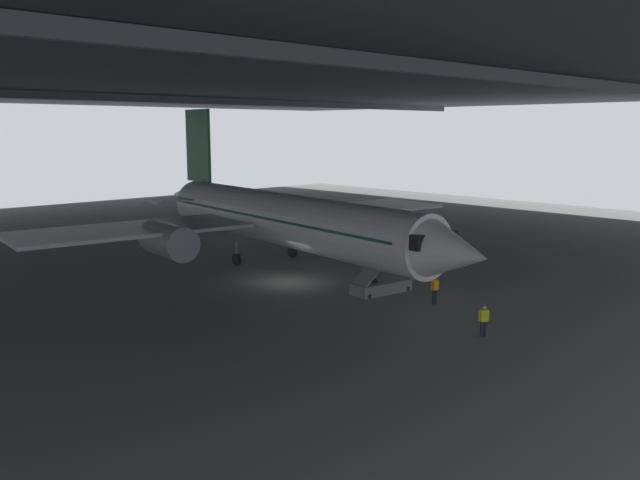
% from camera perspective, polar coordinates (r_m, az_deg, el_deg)
% --- Properties ---
extents(ground_plane, '(110.00, 110.00, 0.00)m').
position_cam_1_polar(ground_plane, '(42.89, -2.58, -3.65)').
color(ground_plane, slate).
extents(hangar_structure, '(121.00, 99.00, 14.50)m').
position_cam_1_polar(hangar_structure, '(53.03, -12.88, 13.76)').
color(hangar_structure, '#4C4F54').
rests_on(hangar_structure, ground_plane).
extents(airplane_main, '(35.78, 36.85, 11.52)m').
position_cam_1_polar(airplane_main, '(47.17, -3.47, 1.84)').
color(airplane_main, white).
rests_on(airplane_main, ground_plane).
extents(boarding_stairs, '(4.34, 1.93, 4.67)m').
position_cam_1_polar(boarding_stairs, '(40.09, 5.41, -3.55)').
color(boarding_stairs, slate).
rests_on(boarding_stairs, ground_plane).
extents(crew_worker_near_nose, '(0.48, 0.38, 1.56)m').
position_cam_1_polar(crew_worker_near_nose, '(32.45, 14.08, -6.71)').
color(crew_worker_near_nose, '#232838').
rests_on(crew_worker_near_nose, ground_plane).
extents(crew_worker_by_stairs, '(0.53, 0.31, 1.66)m').
position_cam_1_polar(crew_worker_by_stairs, '(37.78, 9.98, -4.15)').
color(crew_worker_by_stairs, '#232838').
rests_on(crew_worker_by_stairs, ground_plane).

